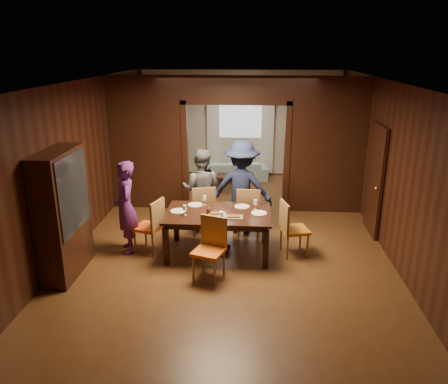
# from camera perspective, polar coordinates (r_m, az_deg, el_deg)

# --- Properties ---
(floor) EXTENTS (9.00, 9.00, 0.00)m
(floor) POSITION_cam_1_polar(r_m,az_deg,el_deg) (8.35, 0.95, -6.00)
(floor) COLOR #563218
(floor) RESTS_ON ground
(ceiling) EXTENTS (5.50, 9.00, 0.02)m
(ceiling) POSITION_cam_1_polar(r_m,az_deg,el_deg) (7.62, 1.07, 14.28)
(ceiling) COLOR silver
(ceiling) RESTS_ON room_walls
(room_walls) EXTENTS (5.52, 9.01, 2.90)m
(room_walls) POSITION_cam_1_polar(r_m,az_deg,el_deg) (9.68, 1.62, 6.82)
(room_walls) COLOR black
(room_walls) RESTS_ON floor
(person_purple) EXTENTS (0.58, 0.70, 1.63)m
(person_purple) POSITION_cam_1_polar(r_m,az_deg,el_deg) (7.72, -12.72, -1.99)
(person_purple) COLOR #54205F
(person_purple) RESTS_ON floor
(person_grey) EXTENTS (0.85, 0.70, 1.62)m
(person_grey) POSITION_cam_1_polar(r_m,az_deg,el_deg) (8.50, -2.97, 0.30)
(person_grey) COLOR #5D5B63
(person_grey) RESTS_ON floor
(person_navy) EXTENTS (1.26, 0.84, 1.81)m
(person_navy) POSITION_cam_1_polar(r_m,az_deg,el_deg) (8.32, 2.34, 0.57)
(person_navy) COLOR #171E3A
(person_navy) RESTS_ON floor
(sofa) EXTENTS (1.87, 0.95, 0.52)m
(sofa) POSITION_cam_1_polar(r_m,az_deg,el_deg) (11.89, 1.31, 2.84)
(sofa) COLOR #9BC5CB
(sofa) RESTS_ON floor
(serving_bowl) EXTENTS (0.31, 0.31, 0.08)m
(serving_bowl) POSITION_cam_1_polar(r_m,az_deg,el_deg) (7.51, -0.27, -2.26)
(serving_bowl) COLOR black
(serving_bowl) RESTS_ON dining_table
(dining_table) EXTENTS (1.80, 1.12, 0.76)m
(dining_table) POSITION_cam_1_polar(r_m,az_deg,el_deg) (7.61, -0.77, -5.38)
(dining_table) COLOR black
(dining_table) RESTS_ON floor
(coffee_table) EXTENTS (0.80, 0.50, 0.40)m
(coffee_table) POSITION_cam_1_polar(r_m,az_deg,el_deg) (10.98, 1.11, 1.20)
(coffee_table) COLOR black
(coffee_table) RESTS_ON floor
(chair_left) EXTENTS (0.55, 0.55, 0.97)m
(chair_left) POSITION_cam_1_polar(r_m,az_deg,el_deg) (7.76, -9.86, -4.33)
(chair_left) COLOR #EB5616
(chair_left) RESTS_ON floor
(chair_right) EXTENTS (0.54, 0.54, 0.97)m
(chair_right) POSITION_cam_1_polar(r_m,az_deg,el_deg) (7.64, 9.23, -4.68)
(chair_right) COLOR orange
(chair_right) RESTS_ON floor
(chair_far_l) EXTENTS (0.54, 0.54, 0.97)m
(chair_far_l) POSITION_cam_1_polar(r_m,az_deg,el_deg) (8.44, -2.79, -2.17)
(chair_far_l) COLOR orange
(chair_far_l) RESTS_ON floor
(chair_far_r) EXTENTS (0.47, 0.47, 0.97)m
(chair_far_r) POSITION_cam_1_polar(r_m,az_deg,el_deg) (8.34, 3.30, -2.43)
(chair_far_r) COLOR #E95915
(chair_far_r) RESTS_ON floor
(chair_near) EXTENTS (0.56, 0.56, 0.97)m
(chair_near) POSITION_cam_1_polar(r_m,az_deg,el_deg) (6.77, -2.02, -7.55)
(chair_near) COLOR orange
(chair_near) RESTS_ON floor
(hutch) EXTENTS (0.40, 1.20, 2.00)m
(hutch) POSITION_cam_1_polar(r_m,az_deg,el_deg) (7.19, -20.31, -2.71)
(hutch) COLOR black
(hutch) RESTS_ON floor
(door_right) EXTENTS (0.06, 0.90, 2.10)m
(door_right) POSITION_cam_1_polar(r_m,az_deg,el_deg) (8.74, 19.14, 1.44)
(door_right) COLOR black
(door_right) RESTS_ON floor
(window_far) EXTENTS (1.20, 0.03, 1.30)m
(window_far) POSITION_cam_1_polar(r_m,az_deg,el_deg) (12.16, 2.17, 10.12)
(window_far) COLOR silver
(window_far) RESTS_ON back_wall
(curtain_left) EXTENTS (0.35, 0.06, 2.40)m
(curtain_left) POSITION_cam_1_polar(r_m,az_deg,el_deg) (12.24, -1.41, 8.05)
(curtain_left) COLOR white
(curtain_left) RESTS_ON back_wall
(curtain_right) EXTENTS (0.35, 0.06, 2.40)m
(curtain_right) POSITION_cam_1_polar(r_m,az_deg,el_deg) (12.19, 5.69, 7.93)
(curtain_right) COLOR white
(curtain_right) RESTS_ON back_wall
(plate_left) EXTENTS (0.27, 0.27, 0.01)m
(plate_left) POSITION_cam_1_polar(r_m,az_deg,el_deg) (7.56, -6.00, -2.48)
(plate_left) COLOR silver
(plate_left) RESTS_ON dining_table
(plate_far_l) EXTENTS (0.27, 0.27, 0.01)m
(plate_far_l) POSITION_cam_1_polar(r_m,az_deg,el_deg) (7.83, -3.76, -1.67)
(plate_far_l) COLOR silver
(plate_far_l) RESTS_ON dining_table
(plate_far_r) EXTENTS (0.27, 0.27, 0.01)m
(plate_far_r) POSITION_cam_1_polar(r_m,az_deg,el_deg) (7.74, 2.36, -1.90)
(plate_far_r) COLOR silver
(plate_far_r) RESTS_ON dining_table
(plate_right) EXTENTS (0.27, 0.27, 0.01)m
(plate_right) POSITION_cam_1_polar(r_m,az_deg,el_deg) (7.45, 4.60, -2.75)
(plate_right) COLOR white
(plate_right) RESTS_ON dining_table
(plate_near) EXTENTS (0.27, 0.27, 0.01)m
(plate_near) POSITION_cam_1_polar(r_m,az_deg,el_deg) (7.13, -0.87, -3.69)
(plate_near) COLOR white
(plate_near) RESTS_ON dining_table
(platter_a) EXTENTS (0.30, 0.20, 0.04)m
(platter_a) POSITION_cam_1_polar(r_m,az_deg,el_deg) (7.37, -0.98, -2.85)
(platter_a) COLOR gray
(platter_a) RESTS_ON dining_table
(platter_b) EXTENTS (0.30, 0.20, 0.04)m
(platter_b) POSITION_cam_1_polar(r_m,az_deg,el_deg) (7.25, 1.27, -3.22)
(platter_b) COLOR gray
(platter_b) RESTS_ON dining_table
(wineglass_left) EXTENTS (0.08, 0.08, 0.18)m
(wineglass_left) POSITION_cam_1_polar(r_m,az_deg,el_deg) (7.35, -5.14, -2.39)
(wineglass_left) COLOR silver
(wineglass_left) RESTS_ON dining_table
(wineglass_far) EXTENTS (0.08, 0.08, 0.18)m
(wineglass_far) POSITION_cam_1_polar(r_m,az_deg,el_deg) (7.79, -2.56, -1.09)
(wineglass_far) COLOR white
(wineglass_far) RESTS_ON dining_table
(wineglass_right) EXTENTS (0.08, 0.08, 0.18)m
(wineglass_right) POSITION_cam_1_polar(r_m,az_deg,el_deg) (7.59, 4.16, -1.67)
(wineglass_right) COLOR silver
(wineglass_right) RESTS_ON dining_table
(tumbler) EXTENTS (0.07, 0.07, 0.14)m
(tumbler) POSITION_cam_1_polar(r_m,az_deg,el_deg) (7.14, -0.38, -3.12)
(tumbler) COLOR silver
(tumbler) RESTS_ON dining_table
(condiment_jar) EXTENTS (0.08, 0.08, 0.11)m
(condiment_jar) POSITION_cam_1_polar(r_m,az_deg,el_deg) (7.39, -2.01, -2.48)
(condiment_jar) COLOR #462210
(condiment_jar) RESTS_ON dining_table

